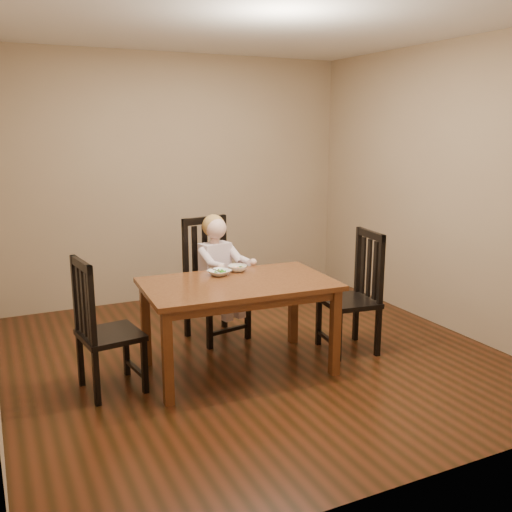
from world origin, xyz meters
name	(u,v)px	position (x,y,z in m)	size (l,w,h in m)	color
room	(253,199)	(0.00, 0.00, 1.35)	(4.01, 4.01, 2.71)	#421D0D
dining_table	(238,292)	(-0.23, -0.21, 0.65)	(1.52, 0.97, 0.74)	#472310
chair_child	(213,281)	(-0.13, 0.59, 0.53)	(0.56, 0.54, 1.11)	black
chair_left	(103,329)	(-1.27, -0.13, 0.49)	(0.47, 0.49, 1.02)	black
chair_right	(354,294)	(0.85, -0.25, 0.51)	(0.49, 0.50, 1.06)	black
toddler	(216,265)	(-0.12, 0.54, 0.69)	(0.36, 0.45, 0.62)	silver
bowl_peas	(219,273)	(-0.29, 0.04, 0.76)	(0.18, 0.18, 0.04)	white
bowl_veg	(237,268)	(-0.10, 0.10, 0.76)	(0.16, 0.16, 0.05)	white
fork	(215,271)	(-0.33, 0.02, 0.78)	(0.08, 0.11, 0.05)	silver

